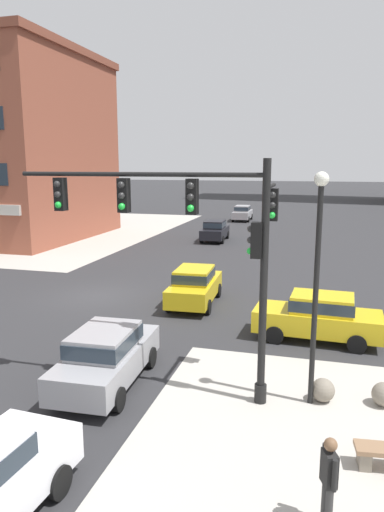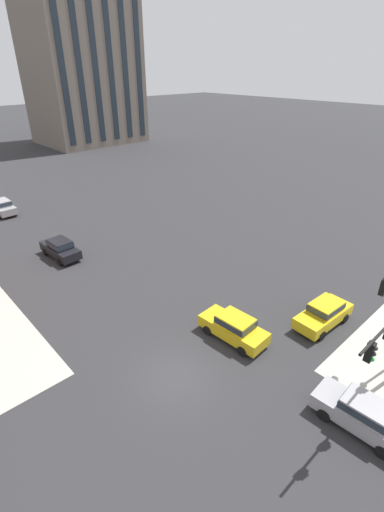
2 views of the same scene
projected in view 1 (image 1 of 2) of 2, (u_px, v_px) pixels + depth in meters
The scene contains 12 objects.
ground_plane at pixel (99, 296), 22.53m from camera, with size 320.00×320.00×0.00m, color #2D2D30.
sidewalk_far_corner at pixel (6, 228), 46.65m from camera, with size 32.00×32.00×0.02m, color #B7B2A8.
traffic_signal_main at pixel (206, 236), 12.26m from camera, with size 6.90×2.09×6.34m.
bollard_sphere_curb_a at pixel (323, 390), 12.51m from camera, with size 0.63×0.63×0.63m, color gray.
bollard_sphere_curb_b at pixel (384, 394), 12.28m from camera, with size 0.63×0.63×0.63m, color gray.
pedestrian_at_curb at pixel (329, 477), 8.01m from camera, with size 0.31×0.52×1.70m.
street_lamp_corner_near at pixel (317, 265), 11.76m from camera, with size 0.36×0.36×6.03m.
car_main_northbound_far at pixel (319, 315), 16.76m from camera, with size 4.49×2.07×1.68m.
car_main_southbound_near at pixel (215, 230), 38.58m from camera, with size 2.05×4.48×1.68m.
car_main_southbound_far at pixel (195, 284), 21.07m from camera, with size 2.07×4.49×1.68m.
car_cross_westbound at pixel (106, 354), 13.32m from camera, with size 2.04×4.48×1.68m.
car_parked_curb at pixel (242, 212), 52.43m from camera, with size 1.97×4.44×1.68m.
Camera 1 is at (10.03, -19.80, 6.20)m, focal length 33.16 mm.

